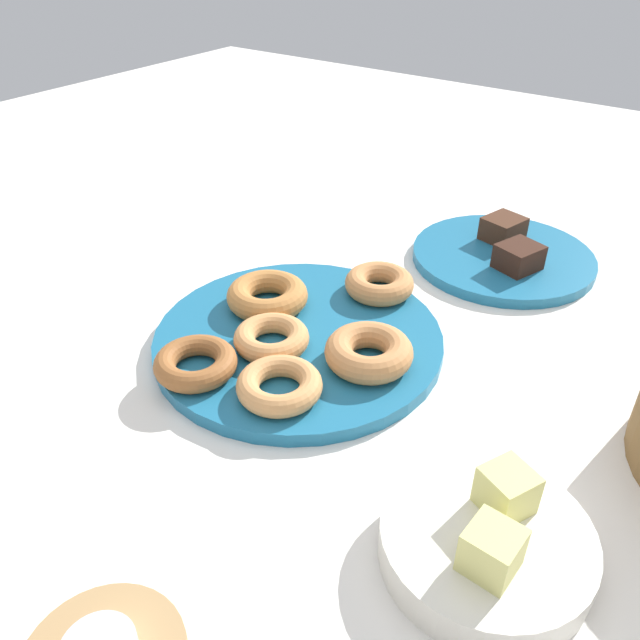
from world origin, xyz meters
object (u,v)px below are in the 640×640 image
at_px(donut_4, 279,385).
at_px(melon_chunk_left, 507,490).
at_px(donut_1, 267,296).
at_px(donut_3, 368,353).
at_px(donut_2, 196,363).
at_px(brownie_far, 519,257).
at_px(donut_0, 379,283).
at_px(fruit_bowl, 485,544).
at_px(donut_plate, 298,339).
at_px(cake_plate, 503,257).
at_px(melon_chunk_right, 492,550).
at_px(brownie_near, 503,229).
at_px(donut_5, 271,338).

distance_m(donut_4, melon_chunk_left, 0.24).
relative_size(donut_1, melon_chunk_left, 2.67).
xyz_separation_m(donut_3, melon_chunk_left, (0.11, 0.19, 0.02)).
bearing_deg(donut_2, brownie_far, 155.46).
relative_size(donut_2, donut_3, 0.92).
bearing_deg(brownie_far, donut_0, -35.16).
distance_m(donut_0, brownie_far, 0.20).
bearing_deg(donut_1, melon_chunk_left, 68.93).
bearing_deg(donut_3, donut_1, -99.71).
xyz_separation_m(donut_0, melon_chunk_left, (0.24, 0.26, 0.02)).
bearing_deg(fruit_bowl, donut_plate, -115.93).
xyz_separation_m(donut_2, melon_chunk_left, (-0.01, 0.33, 0.02)).
height_order(cake_plate, melon_chunk_left, melon_chunk_left).
relative_size(melon_chunk_left, melon_chunk_right, 1.00).
relative_size(brownie_near, melon_chunk_left, 1.46).
bearing_deg(donut_3, donut_4, -25.92).
bearing_deg(melon_chunk_left, donut_4, -94.02).
distance_m(donut_3, melon_chunk_right, 0.26).
xyz_separation_m(donut_plate, donut_5, (0.04, -0.01, 0.02)).
bearing_deg(donut_4, donut_3, 154.08).
relative_size(donut_plate, melon_chunk_right, 8.97).
bearing_deg(brownie_near, melon_chunk_right, 21.27).
height_order(donut_2, brownie_near, brownie_near).
distance_m(donut_plate, donut_4, 0.11).
height_order(donut_0, melon_chunk_left, melon_chunk_left).
bearing_deg(brownie_near, donut_5, -14.29).
xyz_separation_m(donut_3, brownie_near, (-0.36, -0.00, 0.00)).
xyz_separation_m(donut_4, brownie_far, (-0.38, 0.09, 0.00)).
bearing_deg(brownie_far, donut_3, -9.54).
height_order(melon_chunk_left, melon_chunk_right, same).
bearing_deg(donut_1, donut_2, 8.53).
height_order(donut_2, cake_plate, donut_2).
bearing_deg(cake_plate, donut_0, -23.35).
distance_m(donut_1, donut_3, 0.16).
height_order(donut_3, donut_4, donut_3).
bearing_deg(cake_plate, donut_plate, -19.08).
distance_m(donut_0, donut_1, 0.14).
xyz_separation_m(donut_4, cake_plate, (-0.41, 0.06, -0.02)).
distance_m(donut_2, donut_3, 0.18).
xyz_separation_m(donut_5, cake_plate, (-0.36, 0.12, -0.02)).
bearing_deg(donut_3, cake_plate, 176.77).
height_order(donut_1, brownie_near, brownie_near).
bearing_deg(cake_plate, melon_chunk_left, 21.94).
bearing_deg(donut_1, melon_chunk_right, 62.12).
height_order(donut_1, fruit_bowl, donut_1).
bearing_deg(brownie_far, donut_1, -37.86).
bearing_deg(donut_3, fruit_bowl, 54.69).
bearing_deg(donut_5, brownie_far, 155.35).
bearing_deg(donut_3, donut_0, -153.48).
xyz_separation_m(donut_2, brownie_far, (-0.40, 0.18, 0.00)).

